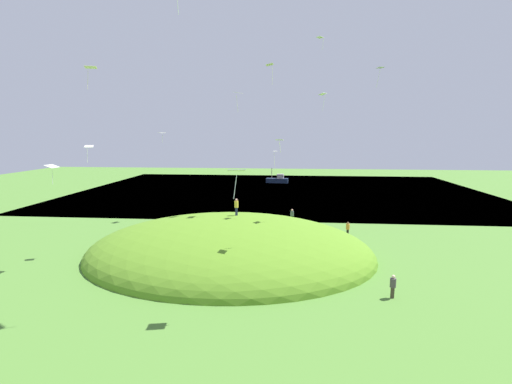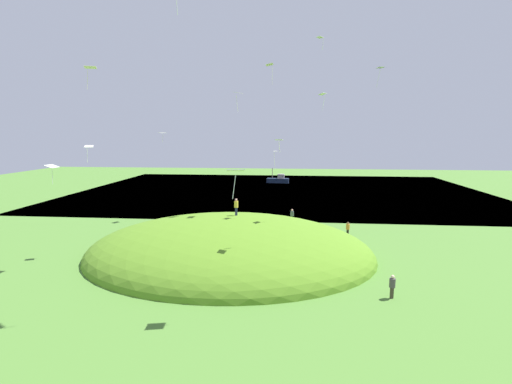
# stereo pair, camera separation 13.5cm
# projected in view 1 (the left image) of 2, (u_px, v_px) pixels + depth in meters

# --- Properties ---
(ground_plane) EXTENTS (160.00, 160.00, 0.00)m
(ground_plane) POSITION_uv_depth(u_px,v_px,m) (274.00, 231.00, 44.02)
(ground_plane) COLOR #4A782E
(lake_water) EXTENTS (55.20, 80.00, 0.40)m
(lake_water) POSITION_uv_depth(u_px,v_px,m) (281.00, 191.00, 75.58)
(lake_water) COLOR #466891
(lake_water) RESTS_ON ground_plane
(grass_hill) EXTENTS (21.31, 27.22, 7.01)m
(grass_hill) POSITION_uv_depth(u_px,v_px,m) (230.00, 255.00, 35.19)
(grass_hill) COLOR #548321
(grass_hill) RESTS_ON ground_plane
(boat_on_lake) EXTENTS (2.04, 5.25, 3.51)m
(boat_on_lake) POSITION_uv_depth(u_px,v_px,m) (278.00, 180.00, 86.86)
(boat_on_lake) COLOR #142139
(boat_on_lake) RESTS_ON lake_water
(person_walking_path) EXTENTS (0.54, 0.54, 1.67)m
(person_walking_path) POSITION_uv_depth(u_px,v_px,m) (236.00, 205.00, 36.21)
(person_walking_path) COLOR #202645
(person_walking_path) RESTS_ON grass_hill
(person_with_child) EXTENTS (0.57, 0.57, 1.63)m
(person_with_child) POSITION_uv_depth(u_px,v_px,m) (348.00, 227.00, 41.48)
(person_with_child) COLOR black
(person_with_child) RESTS_ON ground_plane
(person_on_hilltop) EXTENTS (0.51, 0.51, 1.56)m
(person_on_hilltop) POSITION_uv_depth(u_px,v_px,m) (292.00, 214.00, 43.09)
(person_on_hilltop) COLOR black
(person_on_hilltop) RESTS_ON grass_hill
(person_near_shore) EXTENTS (0.49, 0.49, 1.71)m
(person_near_shore) POSITION_uv_depth(u_px,v_px,m) (393.00, 284.00, 25.73)
(person_near_shore) COLOR #3E3428
(person_near_shore) RESTS_ON ground_plane
(kite_0) EXTENTS (0.90, 0.83, 1.59)m
(kite_0) POSITION_uv_depth(u_px,v_px,m) (323.00, 95.00, 33.95)
(kite_0) COLOR white
(kite_1) EXTENTS (0.86, 0.81, 1.22)m
(kite_1) POSITION_uv_depth(u_px,v_px,m) (320.00, 38.00, 35.22)
(kite_1) COLOR white
(kite_2) EXTENTS (1.05, 0.83, 2.07)m
(kite_2) POSITION_uv_depth(u_px,v_px,m) (380.00, 69.00, 39.72)
(kite_2) COLOR silver
(kite_3) EXTENTS (1.06, 0.77, 2.07)m
(kite_3) POSITION_uv_depth(u_px,v_px,m) (270.00, 66.00, 36.52)
(kite_3) COLOR white
(kite_4) EXTENTS (0.73, 0.87, 1.61)m
(kite_4) POSITION_uv_depth(u_px,v_px,m) (89.00, 148.00, 34.07)
(kite_4) COLOR white
(kite_5) EXTENTS (1.09, 0.75, 1.63)m
(kite_5) POSITION_uv_depth(u_px,v_px,m) (52.00, 167.00, 30.70)
(kite_5) COLOR white
(kite_6) EXTENTS (0.96, 1.21, 1.82)m
(kite_6) POSITION_uv_depth(u_px,v_px,m) (237.00, 172.00, 22.31)
(kite_6) COLOR white
(kite_7) EXTENTS (0.69, 0.54, 2.14)m
(kite_7) POSITION_uv_depth(u_px,v_px,m) (275.00, 154.00, 43.41)
(kite_7) COLOR silver
(kite_8) EXTENTS (1.13, 1.02, 1.33)m
(kite_8) POSITION_uv_depth(u_px,v_px,m) (162.00, 133.00, 48.30)
(kite_8) COLOR #EDE7CE
(kite_10) EXTENTS (0.82, 0.97, 1.65)m
(kite_10) POSITION_uv_depth(u_px,v_px,m) (90.00, 69.00, 26.91)
(kite_10) COLOR white
(kite_11) EXTENTS (1.24, 1.09, 2.02)m
(kite_11) POSITION_uv_depth(u_px,v_px,m) (238.00, 94.00, 38.11)
(kite_11) COLOR silver
(kite_12) EXTENTS (0.58, 0.67, 1.03)m
(kite_12) POSITION_uv_depth(u_px,v_px,m) (280.00, 141.00, 28.07)
(kite_12) COLOR white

